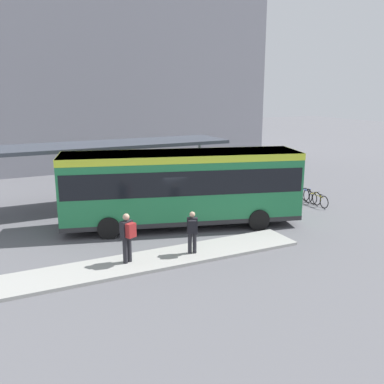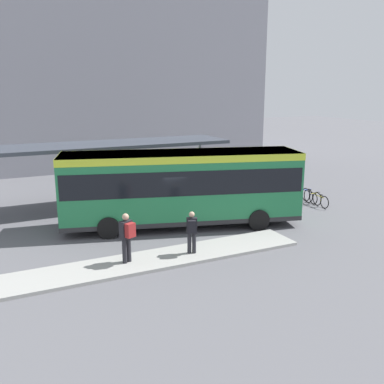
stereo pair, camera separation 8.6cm
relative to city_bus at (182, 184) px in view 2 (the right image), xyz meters
name	(u,v)px [view 2 (the right image)]	position (x,y,z in m)	size (l,w,h in m)	color
ground_plane	(182,225)	(-0.01, 0.00, -1.94)	(120.00, 120.00, 0.00)	#5B5B60
curb_island	(161,259)	(-2.34, -3.40, -1.88)	(10.84, 1.80, 0.12)	#9E9E99
city_bus	(182,184)	(0.00, 0.00, 0.00)	(10.72, 5.27, 3.34)	#237A47
pedestrian_waiting	(127,235)	(-3.57, -3.34, -0.81)	(0.53, 0.56, 1.78)	#232328
pedestrian_companion	(192,230)	(-1.19, -3.53, -0.91)	(0.47, 0.50, 1.59)	#232328
bicycle_yellow	(319,200)	(7.85, -0.15, -1.60)	(0.48, 1.57, 0.68)	black
bicycle_black	(311,196)	(7.92, 0.52, -1.57)	(0.48, 1.72, 0.74)	black
bicycle_blue	(302,194)	(7.87, 1.19, -1.56)	(0.48, 1.81, 0.78)	black
station_shelter	(98,146)	(-2.48, 4.95, 1.22)	(13.79, 3.18, 3.30)	#383D47
potted_planter_near_shelter	(203,197)	(2.22, 2.22, -1.35)	(0.70, 0.70, 1.14)	slate
station_building	(109,77)	(2.77, 21.87, 5.07)	(23.43, 14.50, 14.04)	gray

